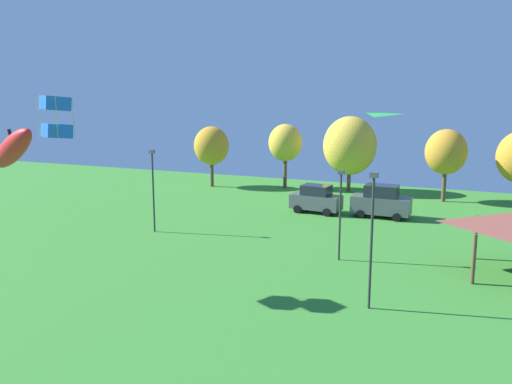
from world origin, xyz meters
The scene contains 12 objects.
kite_flying_1 centered at (0.47, 29.14, 7.95)m, with size 1.70×1.41×0.18m.
kite_flying_2 centered at (-7.58, 15.45, 7.97)m, with size 3.00×1.82×1.82m.
kite_flying_3 centered at (-13.52, 23.67, 8.45)m, with size 1.63×1.64×2.03m.
parked_car_leftmost centered at (-6.86, 44.72, 1.12)m, with size 4.16×2.21×2.26m.
parked_car_second_from_left centered at (-1.74, 45.10, 1.24)m, with size 4.50×2.15×2.54m.
light_post_0 centered at (-2.03, 33.24, 3.02)m, with size 0.36×0.20×5.27m.
light_post_1 centered at (-15.48, 34.52, 3.26)m, with size 0.36×0.20×5.74m.
light_post_2 centered at (1.01, 26.78, 3.51)m, with size 0.36×0.20×6.21m.
treeline_tree_0 centered at (-20.23, 52.31, 4.18)m, with size 3.55×3.55×6.16m.
treeline_tree_1 centered at (-13.03, 54.44, 4.57)m, with size 3.37×3.37×6.45m.
treeline_tree_2 centered at (-6.64, 55.02, 4.49)m, with size 5.12×5.12×7.31m.
treeline_tree_3 centered at (2.27, 53.46, 4.41)m, with size 3.61×3.61×6.42m.
Camera 1 is at (5.30, 3.54, 9.65)m, focal length 38.00 mm.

